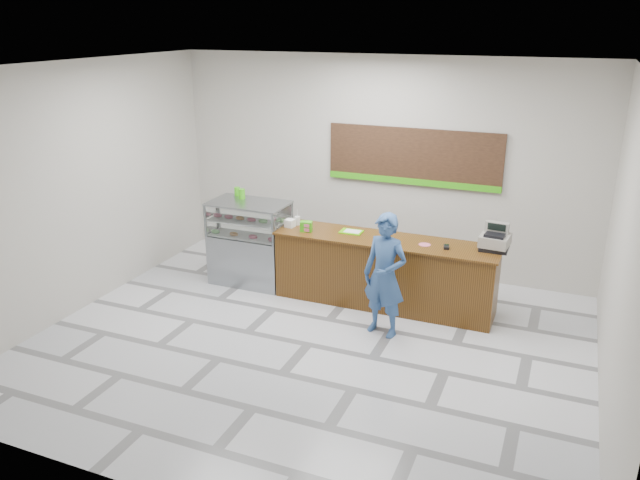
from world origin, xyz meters
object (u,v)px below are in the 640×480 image
at_px(sales_counter, 384,272).
at_px(cash_register, 495,240).
at_px(serving_tray, 351,232).
at_px(display_case, 250,242).
at_px(customer, 385,275).

bearing_deg(sales_counter, cash_register, 6.30).
height_order(cash_register, serving_tray, cash_register).
distance_m(cash_register, serving_tray, 2.06).
bearing_deg(display_case, serving_tray, 3.05).
bearing_deg(cash_register, sales_counter, -168.54).
relative_size(display_case, cash_register, 3.11).
distance_m(cash_register, customer, 1.64).
bearing_deg(customer, serving_tray, 143.74).
bearing_deg(serving_tray, customer, -50.50).
relative_size(sales_counter, display_case, 2.45).
height_order(sales_counter, cash_register, cash_register).
height_order(sales_counter, serving_tray, serving_tray).
distance_m(display_case, cash_register, 3.76).
xyz_separation_m(serving_tray, customer, (0.81, -0.95, -0.20)).
distance_m(display_case, serving_tray, 1.71).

